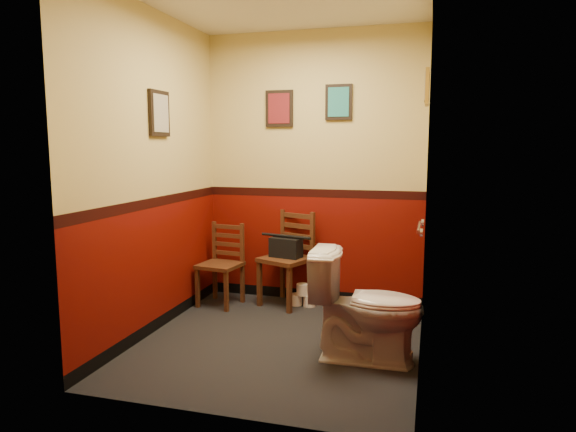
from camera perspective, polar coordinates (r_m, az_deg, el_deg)
The scene contains 16 objects.
floor at distance 4.29m, azimuth -0.92°, elevation -13.79°, with size 2.20×2.40×0.00m, color black.
wall_back at distance 5.16m, azimuth 2.85°, elevation 5.24°, with size 2.20×2.70×0.00m, color #5B0A05.
wall_front at distance 2.87m, azimuth -7.81°, elevation 3.14°, with size 2.20×2.70×0.00m, color #5B0A05.
wall_left at distance 4.44m, azimuth -14.75°, elevation 4.58°, with size 2.40×2.70×0.00m, color #5B0A05.
wall_right at distance 3.83m, azimuth 15.04°, elevation 4.10°, with size 2.40×2.70×0.00m, color #5B0A05.
grab_bar at distance 4.13m, azimuth 14.46°, elevation -1.23°, with size 0.05×0.56×0.06m.
framed_print_back_a at distance 5.24m, azimuth -0.98°, elevation 11.85°, with size 0.28×0.04×0.36m.
framed_print_back_b at distance 5.10m, azimuth 5.65°, elevation 12.49°, with size 0.26×0.04×0.34m.
framed_print_left at distance 4.52m, azimuth -14.09°, elevation 11.00°, with size 0.04×0.30×0.38m.
framed_print_right at distance 4.45m, azimuth 15.19°, elevation 13.60°, with size 0.04×0.34×0.28m.
toilet at distance 3.87m, azimuth 8.78°, elevation -9.96°, with size 0.46×0.83×0.81m, color white.
toilet_brush at distance 3.96m, azimuth 12.92°, elevation -15.00°, with size 0.10×0.10×0.37m.
chair_left at distance 5.19m, azimuth -7.36°, elevation -5.34°, with size 0.43×0.43×0.81m.
chair_right at distance 5.13m, azimuth 0.05°, elevation -4.73°, with size 0.57×0.57×0.93m.
handbag at distance 5.07m, azimuth -0.24°, elevation -3.51°, with size 0.34×0.22×0.23m.
tp_stack at distance 5.17m, azimuth 1.65°, elevation -8.93°, with size 0.26×0.13×0.22m.
Camera 1 is at (1.14, -3.83, 1.58)m, focal length 32.00 mm.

